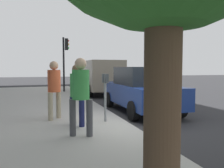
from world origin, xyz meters
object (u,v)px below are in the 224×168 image
at_px(pedestrian_bystander, 81,90).
at_px(parking_officer, 54,85).
at_px(parking_meter, 105,87).
at_px(parked_van_far, 99,75).
at_px(pedestrian_at_meter, 77,90).
at_px(parked_sedan_near, 141,89).
at_px(traffic_signal, 65,55).

bearing_deg(pedestrian_bystander, parking_officer, 35.11).
distance_m(parking_meter, parking_officer, 1.61).
xyz_separation_m(pedestrian_bystander, parking_officer, (2.05, 0.47, -0.02)).
bearing_deg(pedestrian_bystander, parking_meter, -14.11).
height_order(parking_meter, parked_van_far, parked_van_far).
bearing_deg(parking_meter, pedestrian_at_meter, 106.53).
relative_size(parking_officer, parked_van_far, 0.34).
relative_size(pedestrian_at_meter, parked_sedan_near, 0.38).
xyz_separation_m(parking_meter, pedestrian_bystander, (-1.29, 0.94, 0.06)).
relative_size(pedestrian_at_meter, traffic_signal, 0.47).
xyz_separation_m(pedestrian_at_meter, traffic_signal, (9.68, -0.72, 1.45)).
distance_m(pedestrian_at_meter, parked_van_far, 9.25).
distance_m(pedestrian_bystander, parked_van_far, 10.25).
xyz_separation_m(parking_meter, parked_van_far, (8.54, -1.96, 0.09)).
relative_size(parking_officer, traffic_signal, 0.50).
bearing_deg(pedestrian_at_meter, parking_meter, -16.99).
bearing_deg(parking_officer, traffic_signal, 123.92).
xyz_separation_m(parking_officer, traffic_signal, (8.65, -1.26, 1.36)).
distance_m(parking_officer, parked_sedan_near, 3.54).
relative_size(parking_officer, parked_sedan_near, 0.41).
distance_m(parked_van_far, traffic_signal, 2.64).
distance_m(pedestrian_at_meter, traffic_signal, 9.81).
bearing_deg(traffic_signal, parked_van_far, -112.48).
xyz_separation_m(pedestrian_at_meter, parked_sedan_near, (2.05, -2.83, -0.23)).
bearing_deg(pedestrian_bystander, traffic_signal, 17.92).
height_order(pedestrian_at_meter, parking_officer, parking_officer).
relative_size(parked_sedan_near, parked_van_far, 0.85).
bearing_deg(parked_van_far, parking_meter, 167.09).
bearing_deg(parking_meter, parking_officer, 61.66).
relative_size(parking_meter, parked_sedan_near, 0.32).
xyz_separation_m(parking_officer, parked_van_far, (7.78, -3.37, 0.05)).
xyz_separation_m(pedestrian_at_meter, parking_officer, (1.02, 0.54, 0.08)).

